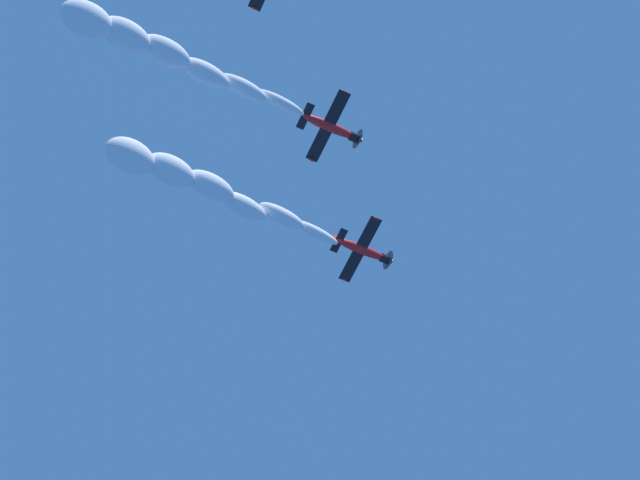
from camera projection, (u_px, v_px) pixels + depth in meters
airplane_lead at (363, 250)px, 98.80m from camera, size 7.09×6.95×2.79m
airplane_left_wingman at (331, 127)px, 93.70m from camera, size 7.07×6.91×3.00m
smoke_trail_lead at (189, 179)px, 92.60m from camera, size 20.46×21.76×6.48m
smoke_trail_left_wingman at (146, 45)px, 87.49m from camera, size 19.62×21.45×6.60m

